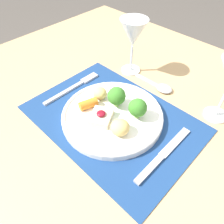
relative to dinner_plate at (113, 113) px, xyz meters
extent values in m
plane|color=#4C4742|center=(0.00, 0.00, -0.77)|extent=(8.00, 8.00, 0.00)
cube|color=tan|center=(0.00, 0.00, -0.04)|extent=(1.30, 1.21, 0.03)
cylinder|color=tan|center=(-0.58, 0.53, -0.41)|extent=(0.06, 0.06, 0.72)
cube|color=navy|center=(0.00, 0.00, -0.02)|extent=(0.48, 0.34, 0.00)
cylinder|color=white|center=(0.00, 0.00, -0.01)|extent=(0.29, 0.29, 0.02)
torus|color=white|center=(0.00, 0.00, 0.00)|extent=(0.29, 0.29, 0.01)
cube|color=beige|center=(0.00, -0.04, 0.01)|extent=(0.08, 0.08, 0.02)
ellipsoid|color=maroon|center=(0.00, -0.04, 0.02)|extent=(0.03, 0.03, 0.01)
cylinder|color=#84B256|center=(-0.02, 0.03, 0.01)|extent=(0.01, 0.01, 0.02)
sphere|color=#387A28|center=(-0.02, 0.03, 0.04)|extent=(0.05, 0.05, 0.05)
cylinder|color=#84B256|center=(0.06, 0.04, 0.01)|extent=(0.01, 0.01, 0.02)
sphere|color=#387A28|center=(0.06, 0.04, 0.03)|extent=(0.05, 0.05, 0.05)
cylinder|color=orange|center=(-0.07, -0.03, 0.01)|extent=(0.04, 0.06, 0.03)
ellipsoid|color=#DBBC6B|center=(-0.07, 0.02, 0.02)|extent=(0.06, 0.06, 0.04)
ellipsoid|color=#DBBC6B|center=(0.06, -0.04, 0.02)|extent=(0.06, 0.07, 0.04)
cube|color=#B2B2B7|center=(-0.19, -0.03, -0.01)|extent=(0.01, 0.16, 0.01)
cube|color=#B2B2B7|center=(-0.19, 0.07, -0.01)|extent=(0.02, 0.06, 0.01)
cube|color=#B2B2B7|center=(0.18, -0.06, -0.01)|extent=(0.02, 0.10, 0.01)
cube|color=#B2B2B7|center=(0.18, 0.05, -0.01)|extent=(0.02, 0.12, 0.00)
cube|color=#B2B2B7|center=(-0.06, 0.21, -0.02)|extent=(0.15, 0.01, 0.01)
ellipsoid|color=#B2B2B7|center=(0.04, 0.21, -0.01)|extent=(0.05, 0.04, 0.02)
cylinder|color=white|center=(0.21, 0.22, -0.02)|extent=(0.07, 0.07, 0.01)
cylinder|color=white|center=(0.21, 0.22, 0.03)|extent=(0.01, 0.01, 0.09)
cylinder|color=white|center=(-0.12, 0.22, -0.02)|extent=(0.07, 0.07, 0.01)
cylinder|color=white|center=(-0.12, 0.22, 0.03)|extent=(0.01, 0.01, 0.09)
cone|color=white|center=(-0.12, 0.22, 0.12)|extent=(0.09, 0.09, 0.09)
camera|label=1|loc=(0.30, -0.31, 0.45)|focal=35.00mm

